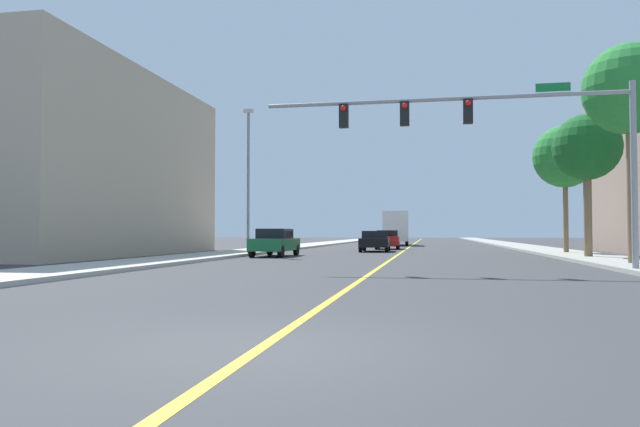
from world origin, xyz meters
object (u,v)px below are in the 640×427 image
Objects in this scene: street_lamp at (248,173)px; palm_far at (565,157)px; palm_near at (630,90)px; traffic_signal_mast at (494,128)px; car_red at (388,239)px; delivery_truck at (396,228)px; car_black at (375,241)px; palm_mid at (587,148)px; car_green at (275,242)px.

palm_far is at bearing 12.66° from street_lamp.
street_lamp is at bearing -167.34° from palm_far.
traffic_signal_mast is at bearing -146.04° from palm_near.
street_lamp is 2.03× the size of car_red.
delivery_truck reaches higher than car_red.
palm_near is at bearing -74.69° from delivery_truck.
palm_far is at bearing -18.76° from car_black.
palm_mid is at bearing -71.40° from delivery_truck.
palm_far reaches higher than car_black.
palm_mid reaches higher than delivery_truck.
palm_far is (5.64, 15.92, 0.90)m from traffic_signal_mast.
palm_near reaches higher than traffic_signal_mast.
palm_near is 37.25m from delivery_truck.
delivery_truck is (0.30, 19.50, 1.04)m from car_black.
car_green is (1.98, -1.40, -3.94)m from street_lamp.
car_black is 19.53m from delivery_truck.
car_green is at bearing 156.61° from palm_near.
palm_near is at bearing 33.96° from traffic_signal_mast.
car_black is at bearing 125.43° from palm_near.
palm_near is at bearing 157.80° from car_green.
car_green is (-16.10, -5.46, -4.95)m from palm_far.
palm_mid reaches higher than traffic_signal_mast.
palm_near is 18.24m from car_green.
palm_far is at bearing 70.48° from traffic_signal_mast.
delivery_truck is (-10.88, 29.11, -3.62)m from palm_mid.
palm_mid is at bearing -6.72° from street_lamp.
palm_near is 1.93× the size of car_green.
palm_far is at bearing -42.16° from car_red.
car_red reaches higher than car_black.
palm_near is at bearing -24.85° from street_lamp.
car_red is at bearing -91.38° from delivery_truck.
street_lamp is at bearing 173.28° from palm_mid.
delivery_truck reaches higher than car_black.
traffic_signal_mast reaches higher than delivery_truck.
car_green is at bearing 177.49° from palm_mid.
palm_near is 1.12× the size of palm_far.
traffic_signal_mast is 15.34m from car_green.
street_lamp is at bearing -133.18° from car_black.
car_green is 0.97× the size of car_black.
street_lamp reaches higher than palm_mid.
delivery_truck is at bearing 75.70° from street_lamp.
palm_mid reaches higher than car_green.
delivery_truck is at bearing 88.66° from car_red.
car_black is at bearing 139.29° from palm_mid.
car_green is 0.50× the size of delivery_truck.
traffic_signal_mast reaches higher than car_red.
street_lamp is (-12.44, 11.86, -0.11)m from traffic_signal_mast.
car_black is at bearing -95.93° from car_red.
traffic_signal_mast reaches higher than car_black.
palm_mid is 6.17m from palm_far.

